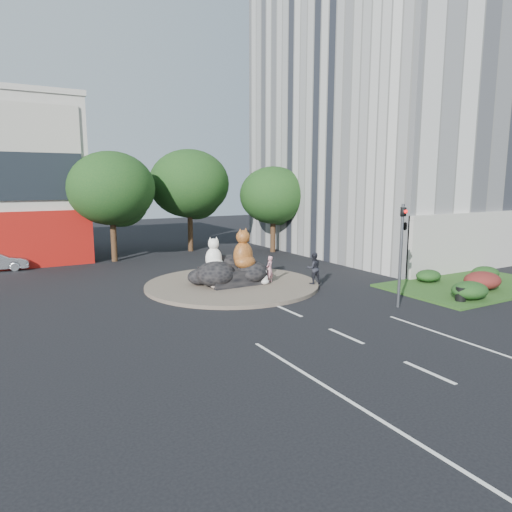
{
  "coord_description": "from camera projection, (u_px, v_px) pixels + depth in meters",
  "views": [
    {
      "loc": [
        -11.63,
        -13.22,
        6.04
      ],
      "look_at": [
        0.57,
        8.18,
        2.0
      ],
      "focal_mm": 32.0,
      "sensor_mm": 36.0,
      "label": 1
    }
  ],
  "objects": [
    {
      "name": "pedestrian_dark",
      "position": [
        313.0,
        268.0,
        26.2
      ],
      "size": [
        0.98,
        0.82,
        1.81
      ],
      "primitive_type": "imported",
      "rotation": [
        0.0,
        0.0,
        2.98
      ],
      "color": "black",
      "rests_on": "roundabout_island"
    },
    {
      "name": "ground",
      "position": [
        346.0,
        336.0,
        17.99
      ],
      "size": [
        120.0,
        120.0,
        0.0
      ],
      "primitive_type": "plane",
      "color": "black",
      "rests_on": "ground"
    },
    {
      "name": "cat_white",
      "position": [
        214.0,
        253.0,
        25.92
      ],
      "size": [
        1.31,
        1.21,
        1.84
      ],
      "primitive_type": null,
      "rotation": [
        0.0,
        0.0,
        -0.26
      ],
      "color": "white",
      "rests_on": "rock_plinth"
    },
    {
      "name": "rock_plinth",
      "position": [
        232.0,
        275.0,
        26.46
      ],
      "size": [
        3.2,
        2.6,
        0.9
      ],
      "primitive_type": null,
      "color": "black",
      "rests_on": "roundabout_island"
    },
    {
      "name": "grass_verge",
      "position": [
        471.0,
        286.0,
        26.42
      ],
      "size": [
        10.0,
        6.0,
        0.12
      ],
      "primitive_type": "cube",
      "color": "#244818",
      "rests_on": "ground"
    },
    {
      "name": "hedge_mid_green",
      "position": [
        485.0,
        273.0,
        27.76
      ],
      "size": [
        1.8,
        1.44,
        0.81
      ],
      "primitive_type": "ellipsoid",
      "color": "#113715",
      "rests_on": "grass_verge"
    },
    {
      "name": "tree_mid",
      "position": [
        190.0,
        187.0,
        39.22
      ],
      "size": [
        6.84,
        6.84,
        8.76
      ],
      "color": "#382314",
      "rests_on": "ground"
    },
    {
      "name": "hedge_back_green",
      "position": [
        428.0,
        276.0,
        27.17
      ],
      "size": [
        1.6,
        1.28,
        0.72
      ],
      "primitive_type": "ellipsoid",
      "color": "#113715",
      "rests_on": "grass_verge"
    },
    {
      "name": "hedge_near_green",
      "position": [
        470.0,
        290.0,
        23.16
      ],
      "size": [
        2.0,
        1.6,
        0.9
      ],
      "primitive_type": "ellipsoid",
      "color": "#113715",
      "rests_on": "grass_verge"
    },
    {
      "name": "office_tower",
      "position": [
        409.0,
        45.0,
        38.66
      ],
      "size": [
        20.0,
        20.0,
        35.0
      ],
      "primitive_type": "cube",
      "color": "silver",
      "rests_on": "ground"
    },
    {
      "name": "roundabout_island",
      "position": [
        232.0,
        285.0,
        26.55
      ],
      "size": [
        10.0,
        10.0,
        0.2
      ],
      "primitive_type": "cylinder",
      "color": "brown",
      "rests_on": "ground"
    },
    {
      "name": "litter_bin",
      "position": [
        461.0,
        294.0,
        22.8
      ],
      "size": [
        0.57,
        0.57,
        0.7
      ],
      "primitive_type": "cylinder",
      "rotation": [
        0.0,
        0.0,
        -0.11
      ],
      "color": "black",
      "rests_on": "grass_verge"
    },
    {
      "name": "tree_left",
      "position": [
        112.0,
        192.0,
        34.13
      ],
      "size": [
        6.46,
        6.46,
        8.27
      ],
      "color": "#382314",
      "rests_on": "ground"
    },
    {
      "name": "tree_right",
      "position": [
        273.0,
        198.0,
        38.88
      ],
      "size": [
        5.7,
        5.7,
        7.3
      ],
      "color": "#382314",
      "rests_on": "ground"
    },
    {
      "name": "cat_tabby",
      "position": [
        243.0,
        248.0,
        25.98
      ],
      "size": [
        1.72,
        1.61,
        2.33
      ],
      "primitive_type": null,
      "rotation": [
        0.0,
        0.0,
        0.34
      ],
      "color": "#C26428",
      "rests_on": "rock_plinth"
    },
    {
      "name": "traffic_light",
      "position": [
        403.0,
        233.0,
        21.61
      ],
      "size": [
        0.44,
        1.24,
        5.0
      ],
      "color": "#595B60",
      "rests_on": "ground"
    },
    {
      "name": "kitten_white",
      "position": [
        264.0,
        276.0,
        26.12
      ],
      "size": [
        0.6,
        0.54,
        0.92
      ],
      "primitive_type": null,
      "rotation": [
        0.0,
        0.0,
        0.12
      ],
      "color": "silver",
      "rests_on": "roundabout_island"
    },
    {
      "name": "pedestrian_pink",
      "position": [
        270.0,
        269.0,
        26.5
      ],
      "size": [
        0.68,
        0.63,
        1.57
      ],
      "primitive_type": "imported",
      "rotation": [
        0.0,
        0.0,
        3.72
      ],
      "color": "#D28893",
      "rests_on": "roundabout_island"
    },
    {
      "name": "hedge_red",
      "position": [
        482.0,
        281.0,
        25.23
      ],
      "size": [
        2.2,
        1.76,
        0.99
      ],
      "primitive_type": "ellipsoid",
      "color": "#501915",
      "rests_on": "grass_verge"
    },
    {
      "name": "kitten_calico",
      "position": [
        214.0,
        281.0,
        25.07
      ],
      "size": [
        0.55,
        0.48,
        0.89
      ],
      "primitive_type": null,
      "rotation": [
        0.0,
        0.0,
        -0.03
      ],
      "color": "white",
      "rests_on": "roundabout_island"
    },
    {
      "name": "street_lamp",
      "position": [
        417.0,
        204.0,
        30.38
      ],
      "size": [
        2.34,
        0.22,
        8.06
      ],
      "color": "#595B60",
      "rests_on": "ground"
    }
  ]
}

